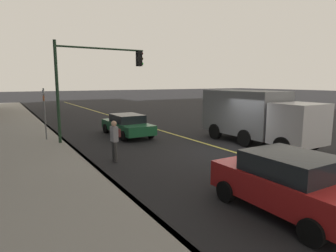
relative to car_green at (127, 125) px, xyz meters
The scene contains 10 objects.
ground 6.79m from the car_green, 156.19° to the right, with size 200.00×200.00×0.00m, color black.
sidewalk_slab 8.36m from the car_green, 137.84° to the left, with size 80.00×3.63×0.15m, color gray.
curb_edge 7.32m from the car_green, 147.99° to the left, with size 80.00×0.16×0.15m, color slate.
lane_stripe_center 6.79m from the car_green, 156.19° to the right, with size 80.00×0.16×0.01m, color #D8CC4C.
car_green is the anchor object (origin of this frame).
car_red 12.17m from the car_green, behind, with size 3.94×2.05×1.57m.
truck_gray 7.75m from the car_green, 138.03° to the right, with size 6.87×2.41×2.88m.
pedestrian_with_backpack 5.96m from the car_green, 152.33° to the left, with size 0.42×0.37×1.75m.
traffic_light_mast 3.90m from the car_green, 110.18° to the left, with size 0.28×5.05×5.48m.
street_sign_post 4.84m from the car_green, 83.80° to the left, with size 0.60×0.08×3.02m.
Camera 1 is at (-10.47, 9.64, 3.37)m, focal length 30.70 mm.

